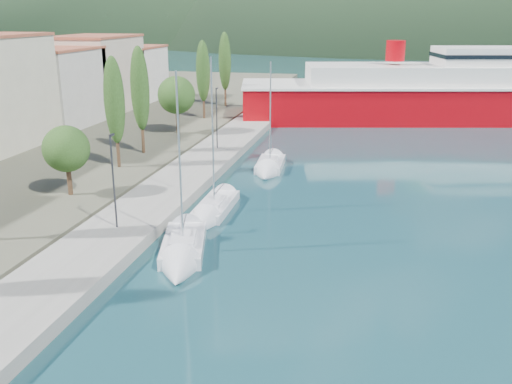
# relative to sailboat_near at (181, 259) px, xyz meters

# --- Properties ---
(ground) EXTENTS (1400.00, 1400.00, 0.00)m
(ground) POSITION_rel_sailboat_near_xyz_m (3.64, 109.81, -0.32)
(ground) COLOR #1A454D
(quay) EXTENTS (5.00, 88.00, 0.80)m
(quay) POSITION_rel_sailboat_near_xyz_m (-5.36, 15.81, 0.08)
(quay) COLOR gray
(quay) RESTS_ON ground
(town_buildings) EXTENTS (9.20, 69.20, 11.30)m
(town_buildings) POSITION_rel_sailboat_near_xyz_m (-28.36, 26.72, 5.25)
(town_buildings) COLOR beige
(town_buildings) RESTS_ON land_strip
(tree_row) EXTENTS (4.26, 62.90, 10.91)m
(tree_row) POSITION_rel_sailboat_near_xyz_m (-12.02, 22.24, 5.69)
(tree_row) COLOR #47301E
(tree_row) RESTS_ON land_strip
(lamp_posts) EXTENTS (0.15, 44.59, 6.06)m
(lamp_posts) POSITION_rel_sailboat_near_xyz_m (-5.36, 3.53, 3.76)
(lamp_posts) COLOR #2D2D33
(lamp_posts) RESTS_ON quay
(sailboat_near) EXTENTS (4.50, 8.67, 11.94)m
(sailboat_near) POSITION_rel_sailboat_near_xyz_m (0.00, 0.00, 0.00)
(sailboat_near) COLOR silver
(sailboat_near) RESTS_ON ground
(sailboat_mid) EXTENTS (2.34, 8.40, 12.04)m
(sailboat_mid) POSITION_rel_sailboat_near_xyz_m (-0.67, 7.50, -0.03)
(sailboat_mid) COLOR silver
(sailboat_mid) RESTS_ON ground
(sailboat_far) EXTENTS (2.89, 7.49, 10.79)m
(sailboat_far) POSITION_rel_sailboat_near_xyz_m (1.04, 20.42, -0.02)
(sailboat_far) COLOR silver
(sailboat_far) RESTS_ON ground
(ferry) EXTENTS (56.93, 23.42, 11.06)m
(ferry) POSITION_rel_sailboat_near_xyz_m (19.72, 52.22, 3.05)
(ferry) COLOR #A3030A
(ferry) RESTS_ON ground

